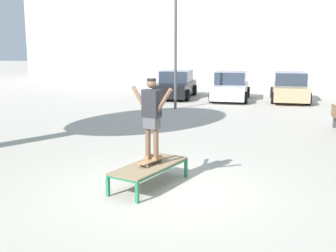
{
  "coord_description": "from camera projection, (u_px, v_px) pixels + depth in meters",
  "views": [
    {
      "loc": [
        2.24,
        -7.84,
        2.91
      ],
      "look_at": [
        -0.28,
        1.66,
        1.0
      ],
      "focal_mm": 44.89,
      "sensor_mm": 36.0,
      "label": 1
    }
  ],
  "objects": [
    {
      "name": "car_white",
      "position": [
        231.0,
        87.0,
        22.46
      ],
      "size": [
        2.01,
        4.24,
        1.5
      ],
      "color": "silver",
      "rests_on": "ground"
    },
    {
      "name": "skater",
      "position": [
        152.0,
        113.0,
        8.57
      ],
      "size": [
        0.97,
        0.4,
        1.69
      ],
      "color": "brown",
      "rests_on": "skateboard"
    },
    {
      "name": "car_black",
      "position": [
        176.0,
        85.0,
        23.42
      ],
      "size": [
        2.08,
        4.28,
        1.5
      ],
      "color": "black",
      "rests_on": "ground"
    },
    {
      "name": "car_tan",
      "position": [
        290.0,
        88.0,
        21.99
      ],
      "size": [
        2.03,
        4.26,
        1.5
      ],
      "color": "tan",
      "rests_on": "ground"
    },
    {
      "name": "skate_box",
      "position": [
        149.0,
        167.0,
        8.7
      ],
      "size": [
        1.28,
        2.04,
        0.46
      ],
      "color": "#237A4C",
      "rests_on": "ground"
    },
    {
      "name": "skateboard",
      "position": [
        152.0,
        160.0,
        8.76
      ],
      "size": [
        0.44,
        0.82,
        0.09
      ],
      "color": "#9E754C",
      "rests_on": "skate_box"
    },
    {
      "name": "ground_plane",
      "position": [
        161.0,
        190.0,
        8.56
      ],
      "size": [
        120.0,
        120.0,
        0.0
      ],
      "primitive_type": "plane",
      "color": "#B2AA9E"
    },
    {
      "name": "light_post",
      "position": [
        176.0,
        24.0,
        18.67
      ],
      "size": [
        0.36,
        0.36,
        5.83
      ],
      "color": "#4C4C51",
      "rests_on": "ground"
    }
  ]
}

